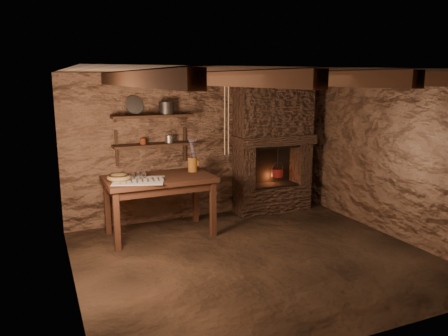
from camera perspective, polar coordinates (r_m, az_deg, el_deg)
name	(u,v)px	position (r m, az deg, el deg)	size (l,w,h in m)	color
floor	(255,258)	(5.88, 4.08, -11.60)	(4.50, 4.50, 0.00)	black
back_wall	(201,146)	(7.32, -3.02, 2.83)	(4.50, 0.04, 2.40)	#4A3022
front_wall	(366,212)	(3.92, 18.01, -5.52)	(4.50, 0.04, 2.40)	#4A3022
left_wall	(68,186)	(4.92, -19.67, -2.19)	(0.04, 4.00, 2.40)	#4A3022
right_wall	(393,156)	(6.85, 21.19, 1.44)	(0.04, 4.00, 2.40)	#4A3022
ceiling	(258,71)	(5.41, 4.45, 12.47)	(4.50, 4.00, 0.04)	black
beam_far_left	(134,79)	(4.89, -11.62, 11.32)	(0.14, 3.95, 0.16)	black
beam_mid_left	(220,79)	(5.19, -0.55, 11.55)	(0.14, 3.95, 0.16)	black
beam_mid_right	(293,79)	(5.66, 9.01, 11.42)	(0.14, 3.95, 0.16)	black
beam_far_right	(357,79)	(6.25, 16.93, 11.07)	(0.14, 3.95, 0.16)	black
shelf_lower	(154,145)	(6.91, -9.19, 3.00)	(1.25, 0.30, 0.04)	black
shelf_upper	(153,116)	(6.85, -9.31, 6.73)	(1.25, 0.30, 0.04)	black
hearth	(273,142)	(7.64, 6.43, 3.34)	(1.43, 0.51, 2.30)	#34221A
work_table	(160,204)	(6.59, -8.40, -4.65)	(1.59, 0.92, 0.90)	#381E13
linen_cloth	(139,181)	(6.27, -11.06, -1.63)	(0.70, 0.56, 0.01)	silver
pewter_cutlery_row	(139,180)	(6.24, -11.02, -1.59)	(0.58, 0.22, 0.01)	#9C9B8E
drinking_glasses	(138,175)	(6.39, -11.14, -0.93)	(0.22, 0.07, 0.09)	silver
stoneware_jug	(193,158)	(6.75, -4.12, 1.36)	(0.19, 0.19, 0.51)	#AE6721
wooden_bowl	(119,178)	(6.35, -13.56, -1.23)	(0.34, 0.34, 0.12)	olive
iron_stockpot	(166,109)	(6.90, -7.53, 7.69)	(0.23, 0.23, 0.17)	#302E2A
tin_pan	(134,105)	(6.88, -11.67, 8.04)	(0.29, 0.29, 0.04)	#969591
small_kettle	(169,139)	(6.96, -7.15, 3.77)	(0.17, 0.12, 0.18)	#969591
rusty_tin	(143,141)	(6.86, -10.54, 3.46)	(0.09, 0.09, 0.09)	#5F2413
red_pot	(277,172)	(7.73, 6.99, -0.54)	(0.26, 0.26, 0.54)	maroon
hanging_ropes	(227,115)	(6.40, 0.35, 6.99)	(0.08, 0.08, 1.20)	beige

